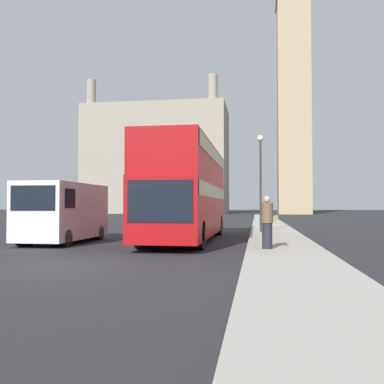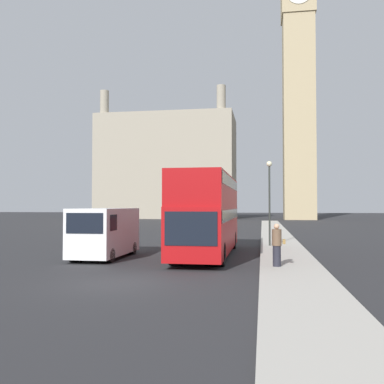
{
  "view_description": "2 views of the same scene",
  "coord_description": "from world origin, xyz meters",
  "px_view_note": "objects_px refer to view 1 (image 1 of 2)",
  "views": [
    {
      "loc": [
        5.38,
        -10.96,
        1.64
      ],
      "look_at": [
        2.37,
        8.78,
        2.27
      ],
      "focal_mm": 40.0,
      "sensor_mm": 36.0,
      "label": 1
    },
    {
      "loc": [
        5.12,
        -14.65,
        2.75
      ],
      "look_at": [
        0.03,
        16.23,
        3.74
      ],
      "focal_mm": 40.0,
      "sensor_mm": 36.0,
      "label": 2
    }
  ],
  "objects_px": {
    "clock_tower": "(293,54)",
    "pedestrian": "(267,222)",
    "red_double_decker_bus": "(187,188)",
    "white_van": "(63,211)",
    "street_lamp": "(261,168)",
    "parked_sedan": "(172,215)"
  },
  "relations": [
    {
      "from": "white_van",
      "to": "pedestrian",
      "type": "bearing_deg",
      "value": -17.15
    },
    {
      "from": "clock_tower",
      "to": "red_double_decker_bus",
      "type": "bearing_deg",
      "value": -99.18
    },
    {
      "from": "pedestrian",
      "to": "parked_sedan",
      "type": "xyz_separation_m",
      "value": [
        -8.77,
        26.9,
        -0.38
      ]
    },
    {
      "from": "clock_tower",
      "to": "parked_sedan",
      "type": "height_order",
      "value": "clock_tower"
    },
    {
      "from": "red_double_decker_bus",
      "to": "street_lamp",
      "type": "relative_size",
      "value": 2.07
    },
    {
      "from": "white_van",
      "to": "pedestrian",
      "type": "distance_m",
      "value": 9.18
    },
    {
      "from": "parked_sedan",
      "to": "street_lamp",
      "type": "bearing_deg",
      "value": -63.52
    },
    {
      "from": "pedestrian",
      "to": "parked_sedan",
      "type": "distance_m",
      "value": 28.29
    },
    {
      "from": "clock_tower",
      "to": "parked_sedan",
      "type": "bearing_deg",
      "value": -110.77
    },
    {
      "from": "street_lamp",
      "to": "parked_sedan",
      "type": "distance_m",
      "value": 19.59
    },
    {
      "from": "clock_tower",
      "to": "red_double_decker_bus",
      "type": "xyz_separation_m",
      "value": [
        -10.13,
        -62.71,
        -28.02
      ]
    },
    {
      "from": "pedestrian",
      "to": "red_double_decker_bus",
      "type": "bearing_deg",
      "value": 127.42
    },
    {
      "from": "clock_tower",
      "to": "pedestrian",
      "type": "bearing_deg",
      "value": -95.57
    },
    {
      "from": "street_lamp",
      "to": "parked_sedan",
      "type": "relative_size",
      "value": 1.21
    },
    {
      "from": "clock_tower",
      "to": "pedestrian",
      "type": "relative_size",
      "value": 32.57
    },
    {
      "from": "red_double_decker_bus",
      "to": "parked_sedan",
      "type": "distance_m",
      "value": 22.91
    },
    {
      "from": "clock_tower",
      "to": "red_double_decker_bus",
      "type": "height_order",
      "value": "clock_tower"
    },
    {
      "from": "white_van",
      "to": "parked_sedan",
      "type": "bearing_deg",
      "value": 90.01
    },
    {
      "from": "white_van",
      "to": "pedestrian",
      "type": "relative_size",
      "value": 2.92
    },
    {
      "from": "white_van",
      "to": "parked_sedan",
      "type": "height_order",
      "value": "white_van"
    },
    {
      "from": "clock_tower",
      "to": "white_van",
      "type": "distance_m",
      "value": 72.54
    },
    {
      "from": "white_van",
      "to": "pedestrian",
      "type": "xyz_separation_m",
      "value": [
        8.77,
        -2.71,
        -0.33
      ]
    }
  ]
}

